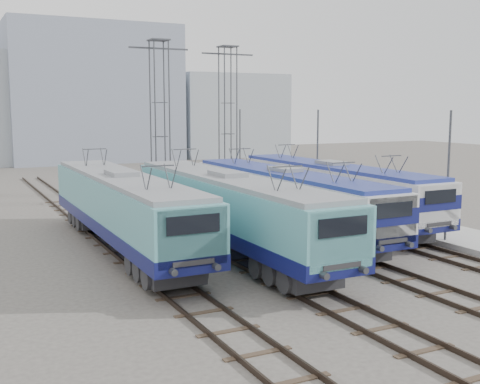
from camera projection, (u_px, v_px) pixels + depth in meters
name	position (u px, v px, depth m)	size (l,w,h in m)	color
ground	(330.00, 275.00, 25.79)	(160.00, 160.00, 0.00)	#514C47
platform	(392.00, 221.00, 37.36)	(4.00, 70.00, 0.30)	#9E9E99
locomotive_far_left	(124.00, 206.00, 29.64)	(2.97, 18.77, 3.53)	#0F134D
locomotive_center_left	(230.00, 207.00, 29.20)	(2.98, 18.85, 3.55)	#0F134D
locomotive_center_right	(286.00, 196.00, 33.12)	(2.84, 17.96, 3.38)	#0F134D
locomotive_far_right	(333.00, 187.00, 36.83)	(2.86, 18.06, 3.39)	#0F134D
catenary_tower_west	(160.00, 114.00, 44.37)	(4.50, 1.20, 12.00)	#3F4247
catenary_tower_east	(228.00, 114.00, 49.01)	(4.50, 1.20, 12.00)	#3F4247
mast_front	(448.00, 179.00, 30.87)	(0.12, 0.12, 7.00)	#3F4247
mast_mid	(317.00, 161.00, 41.51)	(0.12, 0.12, 7.00)	#3F4247
mast_rear	(240.00, 150.00, 52.15)	(0.12, 0.12, 7.00)	#3F4247
building_center	(91.00, 94.00, 81.27)	(22.00, 14.00, 18.00)	gray
building_east	(225.00, 115.00, 90.51)	(16.00, 12.00, 12.00)	#97A1A9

